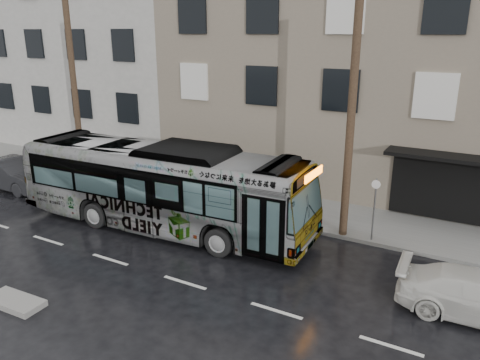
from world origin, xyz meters
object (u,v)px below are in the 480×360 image
object	(u,v)px
utility_pole_rear	(75,94)
sign_post	(374,210)
dark_sedan	(13,174)
utility_pole_front	(351,118)
bus	(162,186)

from	to	relation	value
utility_pole_rear	sign_post	size ratio (longest dim) A/B	3.75
dark_sedan	sign_post	bearing A→B (deg)	-81.32
dark_sedan	utility_pole_front	bearing A→B (deg)	-80.79
sign_post	dark_sedan	size ratio (longest dim) A/B	0.51
utility_pole_front	utility_pole_rear	distance (m)	14.00
utility_pole_rear	sign_post	distance (m)	15.46
utility_pole_rear	sign_post	world-z (taller)	utility_pole_rear
sign_post	dark_sedan	distance (m)	17.60
utility_pole_front	dark_sedan	bearing A→B (deg)	-171.52
utility_pole_front	sign_post	world-z (taller)	utility_pole_front
sign_post	bus	xyz separation A→B (m)	(-7.77, -2.57, 0.38)
sign_post	utility_pole_rear	bearing A→B (deg)	180.00
utility_pole_front	sign_post	xyz separation A→B (m)	(1.10, 0.00, -3.30)
utility_pole_front	sign_post	distance (m)	3.48
sign_post	dark_sedan	bearing A→B (deg)	-172.04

